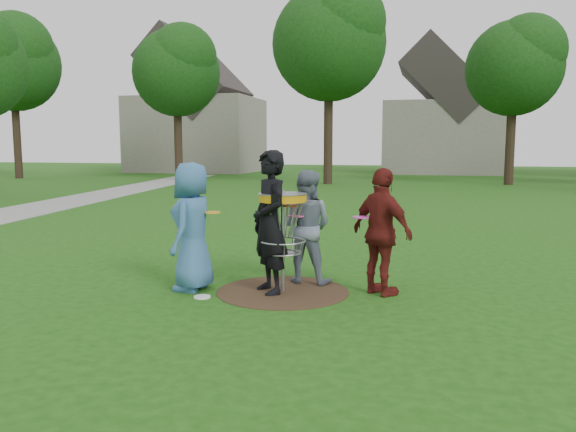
% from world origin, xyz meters
% --- Properties ---
extents(ground, '(100.00, 100.00, 0.00)m').
position_xyz_m(ground, '(0.00, 0.00, 0.00)').
color(ground, '#19470F').
rests_on(ground, ground).
extents(dirt_patch, '(1.80, 1.80, 0.01)m').
position_xyz_m(dirt_patch, '(0.00, 0.00, 0.00)').
color(dirt_patch, '#47331E').
rests_on(dirt_patch, ground).
extents(concrete_path, '(7.75, 39.92, 0.02)m').
position_xyz_m(concrete_path, '(-10.00, 8.00, 0.01)').
color(concrete_path, '#9E9E99').
rests_on(concrete_path, ground).
extents(player_blue, '(0.57, 0.86, 1.75)m').
position_xyz_m(player_blue, '(-1.23, -0.17, 0.88)').
color(player_blue, teal).
rests_on(player_blue, ground).
extents(player_black, '(0.80, 0.83, 1.91)m').
position_xyz_m(player_black, '(-0.16, -0.08, 0.96)').
color(player_black, black).
rests_on(player_black, ground).
extents(player_grey, '(0.85, 0.69, 1.63)m').
position_xyz_m(player_grey, '(0.19, 0.60, 0.81)').
color(player_grey, slate).
rests_on(player_grey, ground).
extents(player_maroon, '(1.03, 0.95, 1.69)m').
position_xyz_m(player_maroon, '(1.31, 0.16, 0.84)').
color(player_maroon, maroon).
rests_on(player_maroon, ground).
extents(disc_on_grass, '(0.22, 0.22, 0.02)m').
position_xyz_m(disc_on_grass, '(-0.95, -0.54, 0.01)').
color(disc_on_grass, white).
rests_on(disc_on_grass, ground).
extents(disc_golf_basket, '(0.66, 0.67, 1.38)m').
position_xyz_m(disc_golf_basket, '(0.00, -0.00, 1.02)').
color(disc_golf_basket, '#9EA0A5').
rests_on(disc_golf_basket, ground).
extents(held_discs, '(2.20, 0.68, 0.19)m').
position_xyz_m(held_discs, '(0.07, 0.10, 1.07)').
color(held_discs, '#FFAD1C').
rests_on(held_discs, ground).
extents(tree_row, '(51.20, 17.42, 9.90)m').
position_xyz_m(tree_row, '(0.44, 20.67, 6.21)').
color(tree_row, '#38281C').
rests_on(tree_row, ground).
extents(house_row, '(44.50, 10.65, 11.62)m').
position_xyz_m(house_row, '(4.78, 33.07, 4.14)').
color(house_row, gray).
rests_on(house_row, ground).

